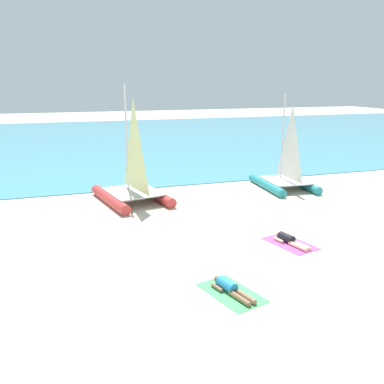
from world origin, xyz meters
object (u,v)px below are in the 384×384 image
(sailboat_teal, at_px, (285,175))
(towel_right, at_px, (290,244))
(sunbather_right, at_px, (289,240))
(sailboat_red, at_px, (132,185))
(sunbather_left, at_px, (230,288))
(towel_left, at_px, (231,293))

(sailboat_teal, xyz_separation_m, towel_right, (-3.85, -7.00, -0.73))
(sailboat_teal, relative_size, sunbather_right, 3.17)
(towel_right, bearing_deg, sailboat_red, 121.36)
(sunbather_left, distance_m, sunbather_right, 4.27)
(sailboat_teal, xyz_separation_m, sunbather_left, (-7.24, -9.54, -0.60))
(towel_right, xyz_separation_m, sunbather_right, (-0.02, 0.06, 0.13))
(sunbather_left, relative_size, towel_right, 0.82)
(sailboat_red, distance_m, sunbather_right, 8.18)
(sunbather_left, height_order, sunbather_right, same)
(sailboat_teal, height_order, towel_right, sailboat_teal)
(sailboat_teal, distance_m, towel_left, 12.04)
(sailboat_red, xyz_separation_m, towel_right, (4.27, -7.01, -0.80))
(towel_left, bearing_deg, sunbather_right, 38.55)
(sunbather_right, bearing_deg, towel_right, -90.00)
(towel_left, bearing_deg, sailboat_red, 95.36)
(sailboat_red, bearing_deg, towel_right, -70.08)
(sailboat_red, height_order, sunbather_right, sailboat_red)
(towel_right, relative_size, sunbather_right, 1.22)
(towel_right, bearing_deg, sunbather_left, -143.10)
(sailboat_red, xyz_separation_m, sunbather_left, (0.88, -9.56, -0.68))
(sailboat_teal, distance_m, sunbather_left, 11.99)
(sailboat_teal, bearing_deg, sunbather_left, -124.12)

